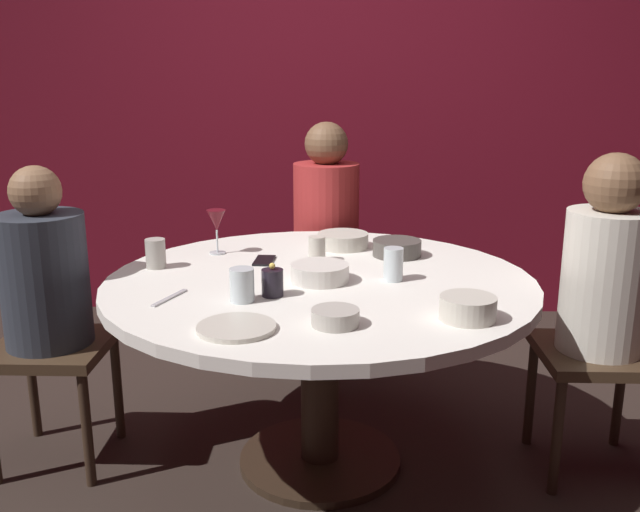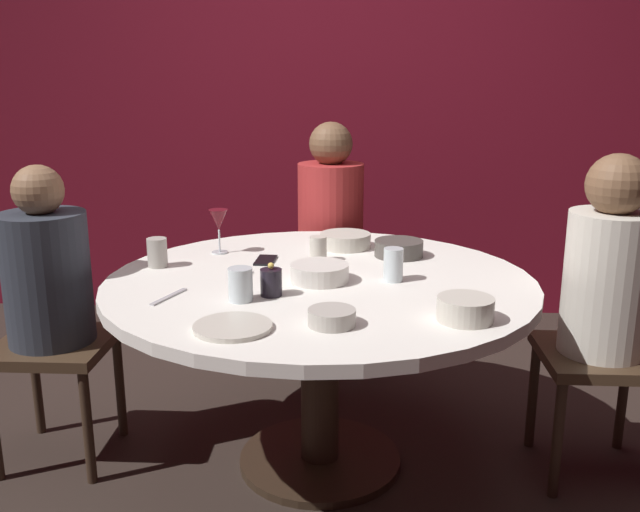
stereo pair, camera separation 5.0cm
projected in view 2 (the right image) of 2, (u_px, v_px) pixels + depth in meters
ground_plane at (320, 462)px, 2.60m from camera, size 8.00×8.00×0.00m
back_wall at (336, 94)px, 4.01m from camera, size 6.00×0.10×2.60m
dining_table at (320, 313)px, 2.45m from camera, size 1.50×1.50×0.72m
seated_diner_left at (48, 283)px, 2.48m from camera, size 0.40×0.40×1.11m
seated_diner_back at (331, 218)px, 3.36m from camera, size 0.40×0.40×1.20m
seated_diner_right at (607, 283)px, 2.37m from camera, size 0.40×0.40×1.16m
candle_holder at (271, 282)px, 2.22m from camera, size 0.07×0.07×0.11m
wine_glass at (219, 221)px, 2.72m from camera, size 0.08×0.08×0.18m
dinner_plate at (233, 327)px, 1.93m from camera, size 0.22×0.22×0.01m
cell_phone at (266, 260)px, 2.64m from camera, size 0.08×0.14×0.01m
bowl_serving_large at (465, 309)px, 1.99m from camera, size 0.16×0.16×0.07m
bowl_salad_center at (332, 317)px, 1.96m from camera, size 0.14×0.14×0.05m
bowl_small_white at (345, 240)px, 2.84m from camera, size 0.21×0.21×0.06m
bowl_sauce_side at (399, 248)px, 2.70m from camera, size 0.19×0.19×0.06m
bowl_rice_portion at (320, 273)px, 2.38m from camera, size 0.20×0.20×0.06m
cup_near_candle at (157, 253)px, 2.55m from camera, size 0.07×0.07×0.11m
cup_by_left_diner at (318, 249)px, 2.63m from camera, size 0.06×0.06×0.10m
cup_by_right_diner at (240, 285)px, 2.16m from camera, size 0.08×0.08×0.11m
cup_center_front at (393, 265)px, 2.37m from camera, size 0.07×0.07×0.12m
fork_near_plate at (246, 279)px, 2.40m from camera, size 0.03×0.18×0.01m
knife_near_plate at (169, 297)px, 2.21m from camera, size 0.08×0.17×0.01m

